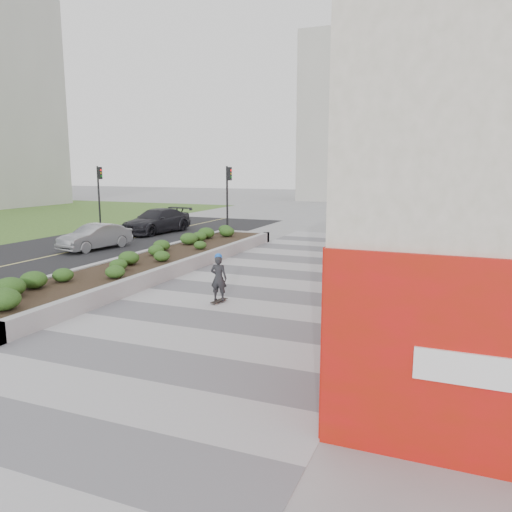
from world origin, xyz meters
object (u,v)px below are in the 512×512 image
at_px(car_dark, 157,221).
at_px(traffic_signal_near, 228,190).
at_px(traffic_signal_far, 99,188).
at_px(planter, 157,260).
at_px(skateboarder, 219,278).
at_px(car_silver, 95,237).

bearing_deg(car_dark, traffic_signal_near, 13.55).
xyz_separation_m(traffic_signal_near, traffic_signal_far, (-9.20, -0.50, 0.00)).
height_order(planter, traffic_signal_far, traffic_signal_far).
relative_size(skateboarder, car_dark, 0.30).
height_order(traffic_signal_near, car_dark, traffic_signal_near).
bearing_deg(planter, traffic_signal_far, 137.54).
bearing_deg(traffic_signal_near, car_silver, -119.28).
relative_size(traffic_signal_near, skateboarder, 2.70).
bearing_deg(car_dark, skateboarder, -43.62).
xyz_separation_m(traffic_signal_near, car_silver, (-4.07, -7.25, -2.12)).
bearing_deg(traffic_signal_near, skateboarder, -65.89).
distance_m(car_silver, car_dark, 6.74).
relative_size(traffic_signal_near, traffic_signal_far, 1.00).
height_order(traffic_signal_near, car_silver, traffic_signal_near).
relative_size(planter, skateboarder, 11.55).
height_order(planter, car_silver, car_silver).
bearing_deg(traffic_signal_near, traffic_signal_far, -176.89).
bearing_deg(car_dark, traffic_signal_far, -173.68).
bearing_deg(planter, car_dark, 123.20).
height_order(skateboarder, car_dark, skateboarder).
bearing_deg(car_silver, planter, -19.39).
bearing_deg(car_silver, traffic_signal_far, 137.08).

